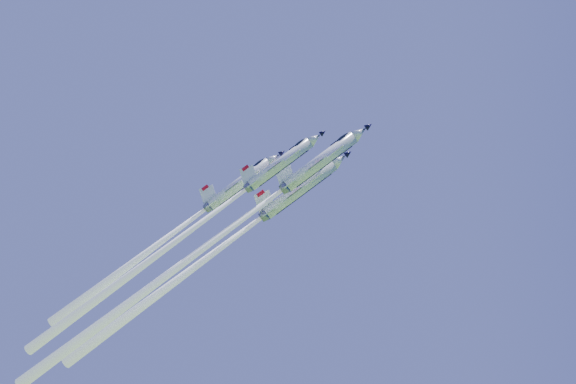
% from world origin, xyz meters
% --- Properties ---
extents(jet_lead, '(49.70, 16.54, 45.61)m').
position_xyz_m(jet_lead, '(-13.07, -0.16, 71.02)').
color(jet_lead, white).
extents(jet_left, '(43.82, 13.74, 39.45)m').
position_xyz_m(jet_left, '(-13.60, 6.72, 71.72)').
color(jet_left, white).
extents(jet_right, '(38.44, 12.64, 35.14)m').
position_xyz_m(jet_right, '(-12.82, -9.23, 71.00)').
color(jet_right, white).
extents(jet_slot, '(34.57, 10.57, 30.88)m').
position_xyz_m(jet_slot, '(-18.57, 0.55, 73.81)').
color(jet_slot, white).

